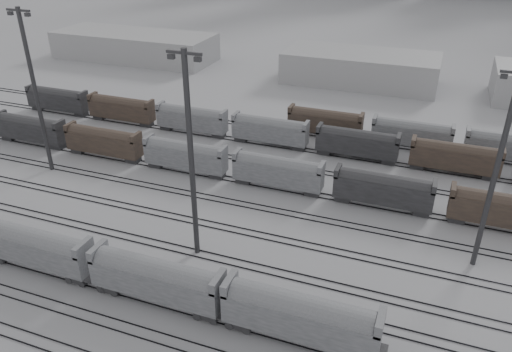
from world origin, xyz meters
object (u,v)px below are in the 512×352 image
(hopper_car_a, at_px, (35,246))
(hopper_car_c, at_px, (300,315))
(hopper_car_b, at_px, (157,278))
(light_mast_c, at_px, (191,154))

(hopper_car_a, relative_size, hopper_car_c, 0.96)
(hopper_car_b, xyz_separation_m, hopper_car_c, (17.10, 0.00, 0.09))
(hopper_car_a, height_order, hopper_car_c, hopper_car_c)
(hopper_car_c, bearing_deg, light_mast_c, 149.04)
(hopper_car_a, distance_m, hopper_car_b, 17.54)
(hopper_car_b, bearing_deg, light_mast_c, 91.29)
(hopper_car_b, bearing_deg, hopper_car_a, 180.00)
(hopper_car_b, height_order, light_mast_c, light_mast_c)
(hopper_car_b, bearing_deg, hopper_car_c, 0.00)
(hopper_car_a, bearing_deg, light_mast_c, 31.01)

